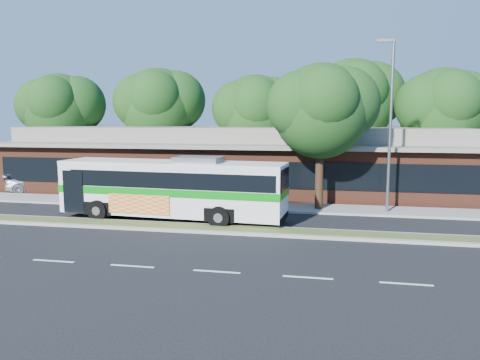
{
  "coord_description": "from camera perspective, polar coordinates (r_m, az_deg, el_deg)",
  "views": [
    {
      "loc": [
        6.66,
        -19.55,
        5.05
      ],
      "look_at": [
        2.18,
        3.13,
        2.0
      ],
      "focal_mm": 35.0,
      "sensor_mm": 36.0,
      "label": 1
    }
  ],
  "objects": [
    {
      "name": "tree_bg_e",
      "position": [
        35.55,
        24.03,
        7.99
      ],
      "size": [
        6.47,
        5.8,
        8.5
      ],
      "color": "black",
      "rests_on": "ground"
    },
    {
      "name": "tree_bg_d",
      "position": [
        35.77,
        14.24,
        9.49
      ],
      "size": [
        6.91,
        6.2,
        9.37
      ],
      "color": "black",
      "rests_on": "ground"
    },
    {
      "name": "median_strip",
      "position": [
        21.8,
        -6.96,
        -5.74
      ],
      "size": [
        26.0,
        1.1,
        0.15
      ],
      "primitive_type": "cube",
      "color": "#3C5021",
      "rests_on": "ground"
    },
    {
      "name": "transit_bus",
      "position": [
        23.5,
        -8.17,
        -0.56
      ],
      "size": [
        11.52,
        3.23,
        3.2
      ],
      "rotation": [
        0.0,
        0.0,
        -0.07
      ],
      "color": "silver",
      "rests_on": "ground"
    },
    {
      "name": "ground",
      "position": [
        21.26,
        -7.46,
        -6.29
      ],
      "size": [
        120.0,
        120.0,
        0.0
      ],
      "primitive_type": "plane",
      "color": "black",
      "rests_on": "ground"
    },
    {
      "name": "tree_bg_c",
      "position": [
        35.08,
        2.59,
        8.4
      ],
      "size": [
        6.24,
        5.6,
        8.26
      ],
      "color": "black",
      "rests_on": "ground"
    },
    {
      "name": "tree_bg_a",
      "position": [
        40.68,
        -20.51,
        8.2
      ],
      "size": [
        6.47,
        5.8,
        8.63
      ],
      "color": "black",
      "rests_on": "ground"
    },
    {
      "name": "sidewalk",
      "position": [
        27.25,
        -3.17,
        -3.05
      ],
      "size": [
        44.0,
        2.6,
        0.12
      ],
      "primitive_type": "cube",
      "color": "gray",
      "rests_on": "ground"
    },
    {
      "name": "plaza_building",
      "position": [
        33.34,
        -0.39,
        2.49
      ],
      "size": [
        33.2,
        11.2,
        4.45
      ],
      "color": "#5C2C1D",
      "rests_on": "ground"
    },
    {
      "name": "sedan",
      "position": [
        35.02,
        -23.01,
        -0.28
      ],
      "size": [
        4.95,
        3.43,
        1.33
      ],
      "primitive_type": "imported",
      "rotation": [
        0.0,
        0.0,
        1.95
      ],
      "color": "silver",
      "rests_on": "ground"
    },
    {
      "name": "sidewalk_tree",
      "position": [
        25.88,
        10.65,
        8.5
      ],
      "size": [
        5.71,
        5.12,
        8.0
      ],
      "color": "black",
      "rests_on": "ground"
    },
    {
      "name": "tree_bg_b",
      "position": [
        38.08,
        -9.27,
        9.07
      ],
      "size": [
        6.69,
        6.0,
        9.0
      ],
      "color": "black",
      "rests_on": "ground"
    },
    {
      "name": "lamp_post",
      "position": [
        25.71,
        17.8,
        6.83
      ],
      "size": [
        0.93,
        0.18,
        9.07
      ],
      "color": "slate",
      "rests_on": "ground"
    }
  ]
}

